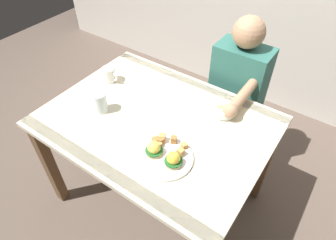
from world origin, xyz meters
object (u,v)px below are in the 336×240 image
fruit_bowl (224,110)px  diner_person (236,90)px  eggs_benedict_plate (165,155)px  water_glass_near (100,103)px  dining_table (157,133)px  coffee_mug (109,74)px  fork (141,90)px

fruit_bowl → diner_person: size_ratio=0.11×
eggs_benedict_plate → diner_person: (0.01, 0.79, -0.11)m
water_glass_near → diner_person: 0.88m
dining_table → fruit_bowl: fruit_bowl is taller
coffee_mug → fork: bearing=10.9°
coffee_mug → fork: 0.22m
eggs_benedict_plate → diner_person: size_ratio=0.24×
dining_table → eggs_benedict_plate: eggs_benedict_plate is taller
dining_table → coffee_mug: coffee_mug is taller
coffee_mug → diner_person: 0.82m
fork → water_glass_near: (-0.06, -0.27, 0.05)m
fork → eggs_benedict_plate: bearing=-39.5°
eggs_benedict_plate → water_glass_near: size_ratio=2.31×
dining_table → fork: bearing=145.6°
dining_table → water_glass_near: size_ratio=10.29×
fork → water_glass_near: size_ratio=1.34×
fork → water_glass_near: 0.28m
fork → diner_person: 0.63m
fruit_bowl → water_glass_near: 0.68m
dining_table → coffee_mug: 0.49m
eggs_benedict_plate → coffee_mug: 0.71m
water_glass_near → dining_table: bearing=21.0°
coffee_mug → fork: size_ratio=0.71×
dining_table → fruit_bowl: 0.40m
dining_table → fruit_bowl: bearing=41.5°
coffee_mug → diner_person: size_ratio=0.10×
fruit_bowl → fork: fruit_bowl is taller
water_glass_near → coffee_mug: bearing=123.3°
eggs_benedict_plate → fruit_bowl: eggs_benedict_plate is taller
dining_table → diner_person: diner_person is taller
dining_table → water_glass_near: water_glass_near is taller
coffee_mug → diner_person: diner_person is taller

